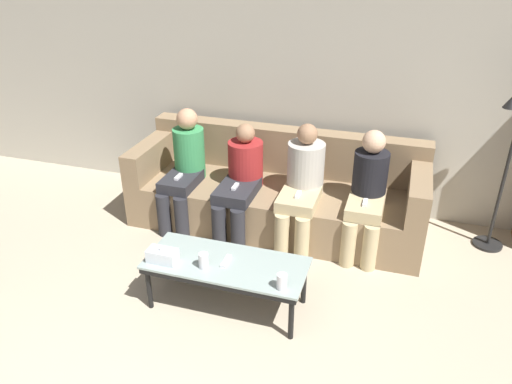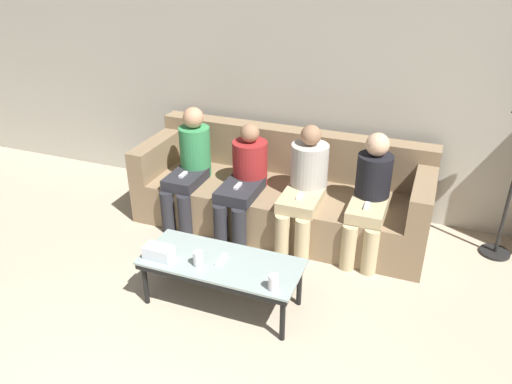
% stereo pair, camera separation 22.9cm
% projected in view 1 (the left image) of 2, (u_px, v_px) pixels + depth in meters
% --- Properties ---
extents(wall_back, '(12.00, 0.06, 2.60)m').
position_uv_depth(wall_back, '(294.00, 79.00, 4.84)').
color(wall_back, '#B7B2A3').
rests_on(wall_back, ground_plane).
extents(couch, '(2.75, 0.94, 0.87)m').
position_uv_depth(couch, '(278.00, 193.00, 4.84)').
color(couch, '#897051').
rests_on(couch, ground_plane).
extents(coffee_table, '(1.20, 0.51, 0.40)m').
position_uv_depth(coffee_table, '(226.00, 267.00, 3.70)').
color(coffee_table, '#8C9E99').
rests_on(coffee_table, ground_plane).
extents(cup_near_left, '(0.07, 0.07, 0.12)m').
position_uv_depth(cup_near_left, '(282.00, 282.00, 3.38)').
color(cup_near_left, silver).
rests_on(cup_near_left, coffee_table).
extents(cup_near_right, '(0.07, 0.07, 0.12)m').
position_uv_depth(cup_near_right, '(204.00, 261.00, 3.60)').
color(cup_near_right, silver).
rests_on(cup_near_right, coffee_table).
extents(tissue_box, '(0.22, 0.12, 0.13)m').
position_uv_depth(tissue_box, '(162.00, 255.00, 3.67)').
color(tissue_box, silver).
rests_on(tissue_box, coffee_table).
extents(game_remote, '(0.04, 0.15, 0.02)m').
position_uv_depth(game_remote, '(226.00, 261.00, 3.67)').
color(game_remote, white).
rests_on(game_remote, coffee_table).
extents(seated_person_left_end, '(0.31, 0.65, 1.11)m').
position_uv_depth(seated_person_left_end, '(185.00, 166.00, 4.75)').
color(seated_person_left_end, '#28282D').
rests_on(seated_person_left_end, ground_plane).
extents(seated_person_mid_left, '(0.33, 0.72, 1.03)m').
position_uv_depth(seated_person_mid_left, '(241.00, 178.00, 4.60)').
color(seated_person_mid_left, '#28282D').
rests_on(seated_person_mid_left, ground_plane).
extents(seated_person_mid_right, '(0.33, 0.70, 1.09)m').
position_uv_depth(seated_person_mid_right, '(302.00, 182.00, 4.45)').
color(seated_person_mid_right, tan).
rests_on(seated_person_mid_right, ground_plane).
extents(seated_person_right_end, '(0.31, 0.63, 1.09)m').
position_uv_depth(seated_person_right_end, '(367.00, 191.00, 4.30)').
color(seated_person_right_end, tan).
rests_on(seated_person_right_end, ground_plane).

